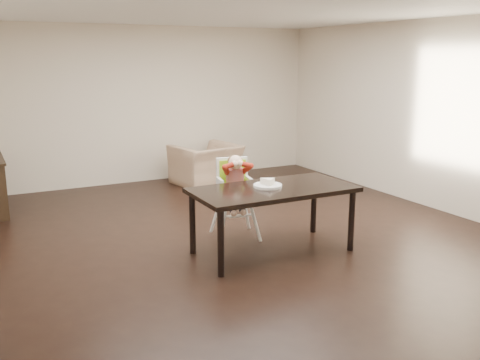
# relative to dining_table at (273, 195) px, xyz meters

# --- Properties ---
(ground) EXTENTS (7.00, 7.00, 0.00)m
(ground) POSITION_rel_dining_table_xyz_m (0.03, 0.64, -0.67)
(ground) COLOR black
(ground) RESTS_ON ground
(room_walls) EXTENTS (6.02, 7.02, 2.71)m
(room_walls) POSITION_rel_dining_table_xyz_m (0.03, 0.64, 1.18)
(room_walls) COLOR beige
(room_walls) RESTS_ON ground
(dining_table) EXTENTS (1.80, 0.90, 0.75)m
(dining_table) POSITION_rel_dining_table_xyz_m (0.00, 0.00, 0.00)
(dining_table) COLOR black
(dining_table) RESTS_ON ground
(high_chair) EXTENTS (0.51, 0.51, 1.02)m
(high_chair) POSITION_rel_dining_table_xyz_m (-0.13, 0.69, 0.05)
(high_chair) COLOR white
(high_chair) RESTS_ON ground
(plate) EXTENTS (0.39, 0.39, 0.09)m
(plate) POSITION_rel_dining_table_xyz_m (-0.03, 0.06, 0.11)
(plate) COLOR white
(plate) RESTS_ON dining_table
(armchair) EXTENTS (1.17, 0.88, 0.92)m
(armchair) POSITION_rel_dining_table_xyz_m (0.70, 3.44, -0.21)
(armchair) COLOR tan
(armchair) RESTS_ON ground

